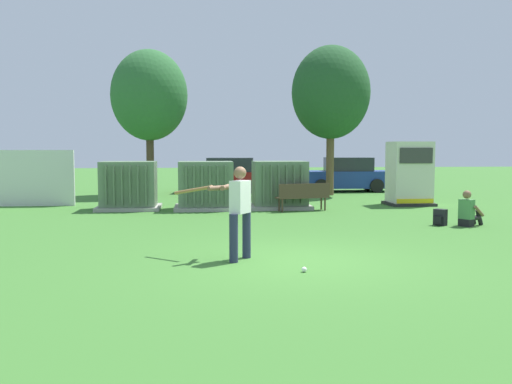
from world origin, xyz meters
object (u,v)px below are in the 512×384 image
object	(u,v)px
transformer_west	(129,186)
generator_enclosure	(409,174)
parked_car_left_of_center	(346,176)
transformer_mid_east	(279,185)
seated_spectator	(469,212)
park_bench	(303,195)
transformer_mid_west	(206,186)
sports_ball	(304,270)
backpack	(440,218)
parked_car_leftmost	(228,176)
batter	(237,208)

from	to	relation	value
transformer_west	generator_enclosure	bearing A→B (deg)	2.60
parked_car_left_of_center	transformer_mid_east	bearing A→B (deg)	-120.89
generator_enclosure	parked_car_left_of_center	size ratio (longest dim) A/B	0.54
seated_spectator	park_bench	bearing A→B (deg)	133.77
transformer_mid_west	park_bench	world-z (taller)	transformer_mid_west
generator_enclosure	sports_ball	distance (m)	12.01
backpack	transformer_mid_east	bearing A→B (deg)	128.21
backpack	parked_car_left_of_center	world-z (taller)	parked_car_left_of_center
transformer_west	sports_ball	xyz separation A→B (m)	(4.12, -9.99, -0.74)
transformer_mid_east	parked_car_leftmost	bearing A→B (deg)	101.70
transformer_west	sports_ball	world-z (taller)	transformer_west
transformer_mid_east	backpack	bearing A→B (deg)	-51.79
transformer_mid_east	seated_spectator	world-z (taller)	transformer_mid_east
parked_car_leftmost	seated_spectator	bearing A→B (deg)	-63.67
backpack	parked_car_left_of_center	bearing A→B (deg)	87.41
transformer_west	generator_enclosure	xyz separation A→B (m)	(9.96, 0.45, 0.35)
park_bench	parked_car_leftmost	distance (m)	8.09
park_bench	seated_spectator	world-z (taller)	seated_spectator
transformer_mid_east	parked_car_left_of_center	world-z (taller)	same
transformer_mid_east	seated_spectator	size ratio (longest dim) A/B	2.18
seated_spectator	parked_car_leftmost	size ratio (longest dim) A/B	0.22
generator_enclosure	batter	xyz separation A→B (m)	(-6.88, -9.29, -0.16)
transformer_mid_west	parked_car_leftmost	distance (m)	7.04
transformer_west	transformer_mid_west	xyz separation A→B (m)	(2.58, -0.25, 0.00)
transformer_mid_west	sports_ball	distance (m)	9.88
park_bench	parked_car_leftmost	size ratio (longest dim) A/B	0.42
transformer_mid_west	seated_spectator	size ratio (longest dim) A/B	2.18
transformer_mid_east	park_bench	size ratio (longest dim) A/B	1.14
generator_enclosure	seated_spectator	size ratio (longest dim) A/B	2.39
seated_spectator	parked_car_leftmost	bearing A→B (deg)	116.33
sports_ball	parked_car_left_of_center	distance (m)	17.67
park_bench	seated_spectator	xyz separation A→B (m)	(3.73, -3.89, -0.16)
transformer_mid_west	generator_enclosure	world-z (taller)	generator_enclosure
transformer_west	transformer_mid_west	size ratio (longest dim) A/B	1.00
transformer_west	transformer_mid_east	bearing A→B (deg)	-1.63
transformer_west	park_bench	world-z (taller)	transformer_west
backpack	parked_car_left_of_center	size ratio (longest dim) A/B	0.10
seated_spectator	backpack	bearing A→B (deg)	164.68
seated_spectator	parked_car_leftmost	distance (m)	13.08
batter	sports_ball	bearing A→B (deg)	-47.79
transformer_mid_east	park_bench	xyz separation A→B (m)	(0.65, -0.97, -0.25)
sports_ball	seated_spectator	world-z (taller)	seated_spectator
park_bench	sports_ball	xyz separation A→B (m)	(-1.64, -8.87, -0.49)
sports_ball	parked_car_leftmost	xyz separation A→B (m)	(-0.43, 16.69, 0.71)
batter	generator_enclosure	bearing A→B (deg)	53.48
park_bench	backpack	size ratio (longest dim) A/B	4.19
generator_enclosure	park_bench	distance (m)	4.52
transformer_mid_east	backpack	distance (m)	5.98
park_bench	batter	distance (m)	8.18
park_bench	parked_car_left_of_center	size ratio (longest dim) A/B	0.43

